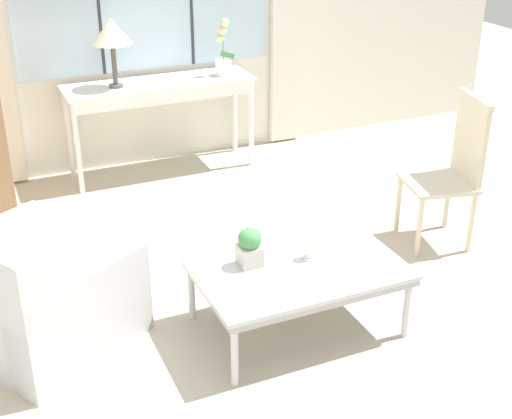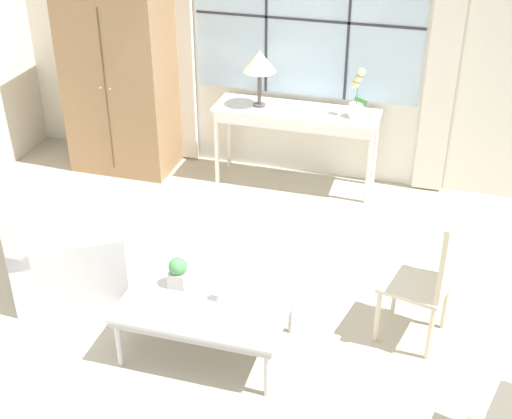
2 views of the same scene
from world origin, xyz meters
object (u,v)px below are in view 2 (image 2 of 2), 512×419
object	(u,v)px
table_lamp	(260,62)
pillar_candle	(222,292)
side_chair_wooden	(433,272)
coffee_table	(207,306)
potted_plant_small	(178,272)
armchair_upholstered	(64,248)
console_table	(296,118)
potted_orchid	(357,99)
armoire	(120,74)

from	to	relation	value
table_lamp	pillar_candle	size ratio (longest dim) A/B	3.56
side_chair_wooden	coffee_table	xyz separation A→B (m)	(-1.46, -0.52, -0.21)
potted_plant_small	pillar_candle	world-z (taller)	potted_plant_small
side_chair_wooden	coffee_table	size ratio (longest dim) A/B	0.92
armchair_upholstered	coffee_table	world-z (taller)	armchair_upholstered
armchair_upholstered	side_chair_wooden	size ratio (longest dim) A/B	1.19
console_table	coffee_table	world-z (taller)	console_table
potted_orchid	armchair_upholstered	bearing A→B (deg)	-133.82
console_table	table_lamp	size ratio (longest dim) A/B	2.89
potted_orchid	armchair_upholstered	world-z (taller)	potted_orchid
console_table	pillar_candle	bearing A→B (deg)	-87.82
side_chair_wooden	pillar_candle	xyz separation A→B (m)	(-1.35, -0.49, -0.11)
console_table	pillar_candle	xyz separation A→B (m)	(0.10, -2.55, -0.23)
potted_plant_small	console_table	bearing A→B (deg)	84.24
side_chair_wooden	armoire	bearing A→B (deg)	148.51
potted_orchid	coffee_table	distance (m)	2.70
potted_plant_small	coffee_table	bearing A→B (deg)	-24.78
armoire	side_chair_wooden	xyz separation A→B (m)	(3.24, -1.99, -0.41)
console_table	potted_plant_small	distance (m)	2.49
armoire	potted_plant_small	world-z (taller)	armoire
potted_orchid	pillar_candle	world-z (taller)	potted_orchid
armoire	console_table	xyz separation A→B (m)	(1.79, 0.08, -0.29)
table_lamp	armoire	bearing A→B (deg)	-177.64
armoire	potted_orchid	xyz separation A→B (m)	(2.36, 0.05, -0.03)
armchair_upholstered	potted_orchid	bearing A→B (deg)	46.18
console_table	coffee_table	bearing A→B (deg)	-90.12
armoire	armchair_upholstered	distance (m)	2.17
console_table	potted_plant_small	xyz separation A→B (m)	(-0.25, -2.47, -0.18)
table_lamp	potted_plant_small	bearing A→B (deg)	-87.31
potted_orchid	side_chair_wooden	bearing A→B (deg)	-66.69
side_chair_wooden	potted_plant_small	size ratio (longest dim) A/B	4.59
potted_orchid	coffee_table	xyz separation A→B (m)	(-0.58, -2.56, -0.60)
armoire	pillar_candle	distance (m)	3.16
console_table	side_chair_wooden	distance (m)	2.53
console_table	armchair_upholstered	world-z (taller)	console_table
armchair_upholstered	armoire	bearing A→B (deg)	101.14
side_chair_wooden	coffee_table	bearing A→B (deg)	-160.22
armoire	side_chair_wooden	bearing A→B (deg)	-31.49
armoire	side_chair_wooden	world-z (taller)	armoire
armoire	console_table	distance (m)	1.82
armoire	potted_plant_small	size ratio (longest dim) A/B	8.64
armchair_upholstered	coffee_table	distance (m)	1.49
console_table	table_lamp	world-z (taller)	table_lamp
armoire	armchair_upholstered	bearing A→B (deg)	-78.86
potted_orchid	potted_plant_small	xyz separation A→B (m)	(-0.82, -2.45, -0.44)
potted_orchid	armchair_upholstered	size ratio (longest dim) A/B	0.38
armoire	coffee_table	xyz separation A→B (m)	(1.79, -2.51, -0.63)
armchair_upholstered	side_chair_wooden	distance (m)	2.87
potted_orchid	pillar_candle	bearing A→B (deg)	-100.62
console_table	coffee_table	distance (m)	2.61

